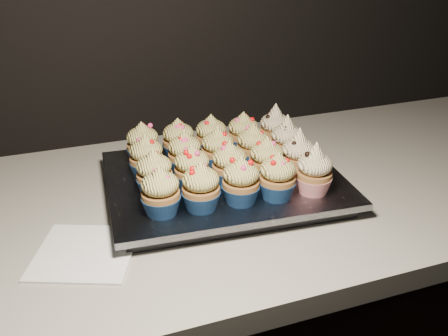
% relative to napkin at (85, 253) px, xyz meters
% --- Properties ---
extents(worktop, '(2.44, 0.64, 0.04)m').
position_rel_napkin_xyz_m(worktop, '(0.15, 0.12, -0.02)').
color(worktop, beige).
rests_on(worktop, cabinet).
extents(napkin, '(0.19, 0.19, 0.00)m').
position_rel_napkin_xyz_m(napkin, '(0.00, 0.00, 0.00)').
color(napkin, white).
rests_on(napkin, worktop).
extents(baking_tray, '(0.41, 0.33, 0.02)m').
position_rel_napkin_xyz_m(baking_tray, '(0.27, 0.11, 0.01)').
color(baking_tray, black).
rests_on(baking_tray, worktop).
extents(foil_lining, '(0.45, 0.36, 0.01)m').
position_rel_napkin_xyz_m(foil_lining, '(0.27, 0.11, 0.03)').
color(foil_lining, silver).
rests_on(foil_lining, baking_tray).
extents(cupcake_0, '(0.06, 0.06, 0.08)m').
position_rel_napkin_xyz_m(cupcake_0, '(0.13, 0.02, 0.07)').
color(cupcake_0, navy).
rests_on(cupcake_0, foil_lining).
extents(cupcake_1, '(0.06, 0.06, 0.08)m').
position_rel_napkin_xyz_m(cupcake_1, '(0.19, 0.01, 0.07)').
color(cupcake_1, navy).
rests_on(cupcake_1, foil_lining).
extents(cupcake_2, '(0.06, 0.06, 0.08)m').
position_rel_napkin_xyz_m(cupcake_2, '(0.26, 0.01, 0.07)').
color(cupcake_2, navy).
rests_on(cupcake_2, foil_lining).
extents(cupcake_3, '(0.06, 0.06, 0.08)m').
position_rel_napkin_xyz_m(cupcake_3, '(0.32, 0.01, 0.07)').
color(cupcake_3, navy).
rests_on(cupcake_3, foil_lining).
extents(cupcake_4, '(0.06, 0.06, 0.10)m').
position_rel_napkin_xyz_m(cupcake_4, '(0.39, 0.00, 0.07)').
color(cupcake_4, red).
rests_on(cupcake_4, foil_lining).
extents(cupcake_5, '(0.06, 0.06, 0.08)m').
position_rel_napkin_xyz_m(cupcake_5, '(0.13, 0.09, 0.07)').
color(cupcake_5, navy).
rests_on(cupcake_5, foil_lining).
extents(cupcake_6, '(0.06, 0.06, 0.08)m').
position_rel_napkin_xyz_m(cupcake_6, '(0.20, 0.08, 0.07)').
color(cupcake_6, navy).
rests_on(cupcake_6, foil_lining).
extents(cupcake_7, '(0.06, 0.06, 0.08)m').
position_rel_napkin_xyz_m(cupcake_7, '(0.26, 0.08, 0.07)').
color(cupcake_7, navy).
rests_on(cupcake_7, foil_lining).
extents(cupcake_8, '(0.06, 0.06, 0.08)m').
position_rel_napkin_xyz_m(cupcake_8, '(0.33, 0.07, 0.07)').
color(cupcake_8, navy).
rests_on(cupcake_8, foil_lining).
extents(cupcake_9, '(0.06, 0.06, 0.10)m').
position_rel_napkin_xyz_m(cupcake_9, '(0.39, 0.07, 0.07)').
color(cupcake_9, red).
rests_on(cupcake_9, foil_lining).
extents(cupcake_10, '(0.06, 0.06, 0.08)m').
position_rel_napkin_xyz_m(cupcake_10, '(0.13, 0.16, 0.07)').
color(cupcake_10, navy).
rests_on(cupcake_10, foil_lining).
extents(cupcake_11, '(0.06, 0.06, 0.08)m').
position_rel_napkin_xyz_m(cupcake_11, '(0.20, 0.15, 0.07)').
color(cupcake_11, navy).
rests_on(cupcake_11, foil_lining).
extents(cupcake_12, '(0.06, 0.06, 0.08)m').
position_rel_napkin_xyz_m(cupcake_12, '(0.27, 0.15, 0.07)').
color(cupcake_12, navy).
rests_on(cupcake_12, foil_lining).
extents(cupcake_13, '(0.06, 0.06, 0.08)m').
position_rel_napkin_xyz_m(cupcake_13, '(0.33, 0.14, 0.07)').
color(cupcake_13, navy).
rests_on(cupcake_13, foil_lining).
extents(cupcake_14, '(0.06, 0.06, 0.10)m').
position_rel_napkin_xyz_m(cupcake_14, '(0.40, 0.13, 0.07)').
color(cupcake_14, red).
rests_on(cupcake_14, foil_lining).
extents(cupcake_15, '(0.06, 0.06, 0.08)m').
position_rel_napkin_xyz_m(cupcake_15, '(0.14, 0.22, 0.07)').
color(cupcake_15, navy).
rests_on(cupcake_15, foil_lining).
extents(cupcake_16, '(0.06, 0.06, 0.08)m').
position_rel_napkin_xyz_m(cupcake_16, '(0.21, 0.21, 0.07)').
color(cupcake_16, navy).
rests_on(cupcake_16, foil_lining).
extents(cupcake_17, '(0.06, 0.06, 0.08)m').
position_rel_napkin_xyz_m(cupcake_17, '(0.27, 0.21, 0.07)').
color(cupcake_17, navy).
rests_on(cupcake_17, foil_lining).
extents(cupcake_18, '(0.06, 0.06, 0.08)m').
position_rel_napkin_xyz_m(cupcake_18, '(0.34, 0.20, 0.07)').
color(cupcake_18, navy).
rests_on(cupcake_18, foil_lining).
extents(cupcake_19, '(0.06, 0.06, 0.10)m').
position_rel_napkin_xyz_m(cupcake_19, '(0.41, 0.20, 0.07)').
color(cupcake_19, red).
rests_on(cupcake_19, foil_lining).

